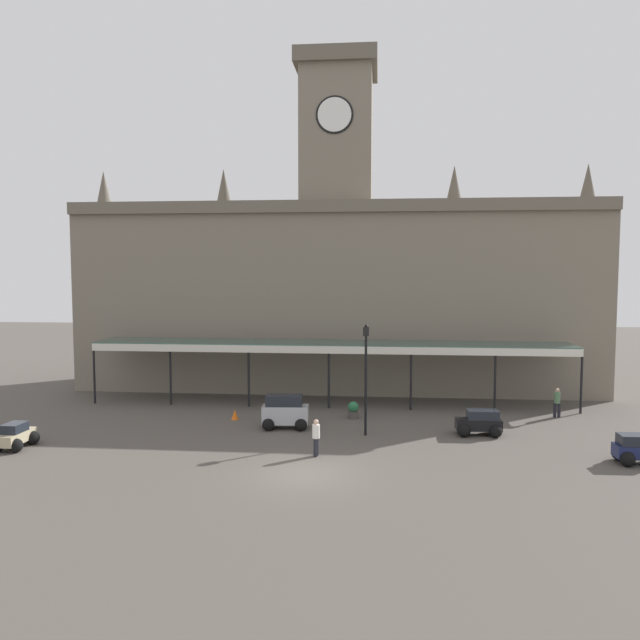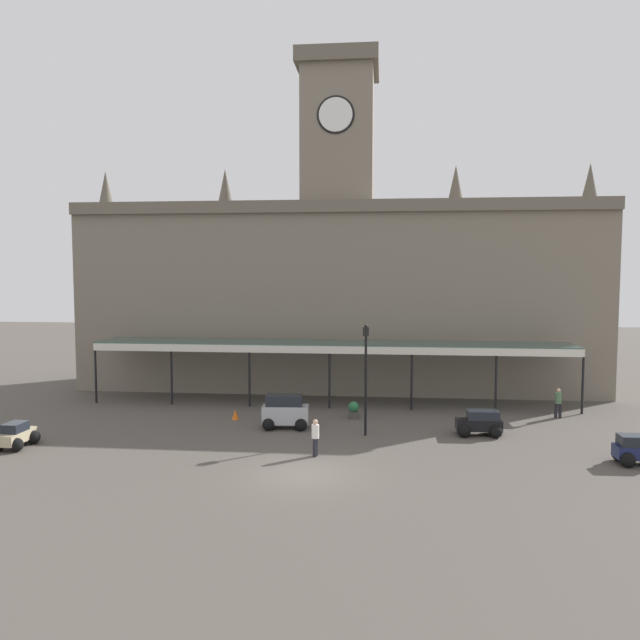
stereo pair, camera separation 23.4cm
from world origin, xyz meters
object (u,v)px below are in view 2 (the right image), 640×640
Objects in this scene: pedestrian_beside_cars at (315,436)px; victorian_lamppost at (366,368)px; car_beige_sedan at (16,437)px; car_silver_van at (285,413)px; car_black_estate at (479,424)px; traffic_cone at (235,414)px; planter_by_canopy at (354,410)px; pedestrian_crossing_forecourt at (558,402)px.

victorian_lamppost is at bearing 60.42° from pedestrian_beside_cars.
car_beige_sedan is 12.92m from car_silver_van.
victorian_lamppost is at bearing -173.97° from car_black_estate.
car_black_estate is at bearing 11.34° from car_beige_sedan.
pedestrian_beside_cars is at bearing -65.79° from car_silver_van.
car_black_estate is 13.19m from traffic_cone.
planter_by_canopy is at bearing 36.14° from car_silver_van.
pedestrian_crossing_forecourt is at bearing 17.80° from car_beige_sedan.
car_black_estate is 0.40× the size of victorian_lamppost.
victorian_lamppost is at bearing -77.75° from planter_by_canopy.
pedestrian_crossing_forecourt is at bearing 6.74° from planter_by_canopy.
car_black_estate is 0.92× the size of car_silver_van.
planter_by_canopy is at bearing 155.94° from car_black_estate.
victorian_lamppost is at bearing -12.73° from car_silver_van.
car_silver_van reaches higher than planter_by_canopy.
pedestrian_beside_cars is 7.37m from planter_by_canopy.
traffic_cone is (-18.00, -2.20, -0.63)m from pedestrian_crossing_forecourt.
victorian_lamppost reaches higher than pedestrian_crossing_forecourt.
pedestrian_beside_cars is (2.11, -4.69, 0.10)m from car_silver_van.
planter_by_canopy is at bearing 79.32° from pedestrian_beside_cars.
victorian_lamppost is at bearing 13.17° from car_beige_sedan.
pedestrian_beside_cars is at bearing -151.01° from car_black_estate.
pedestrian_crossing_forecourt reaches higher than planter_by_canopy.
planter_by_canopy reaches higher than traffic_cone.
planter_by_canopy is (15.48, 7.29, -0.01)m from car_beige_sedan.
pedestrian_beside_cars reaches higher than traffic_cone.
pedestrian_crossing_forecourt is 18.15m from traffic_cone.
car_silver_van is at bearing -143.86° from planter_by_canopy.
pedestrian_crossing_forecourt is 0.30× the size of victorian_lamppost.
car_beige_sedan is 11.01m from traffic_cone.
pedestrian_beside_cars is 8.25m from traffic_cone.
car_silver_van is 4.38× the size of traffic_cone.
traffic_cone is at bearing 151.34° from car_silver_van.
traffic_cone is at bearing 160.14° from victorian_lamppost.
pedestrian_beside_cars is 1.74× the size of planter_by_canopy.
car_silver_van is 5.15m from pedestrian_beside_cars.
car_beige_sedan is (-21.95, -4.40, -0.06)m from car_black_estate.
victorian_lamppost is (-5.71, -0.60, 2.87)m from car_black_estate.
car_black_estate is 9.95m from car_silver_van.
car_black_estate is 1.36× the size of pedestrian_beside_cars.
traffic_cone is 0.58× the size of planter_by_canopy.
pedestrian_beside_cars is 4.99m from victorian_lamppost.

